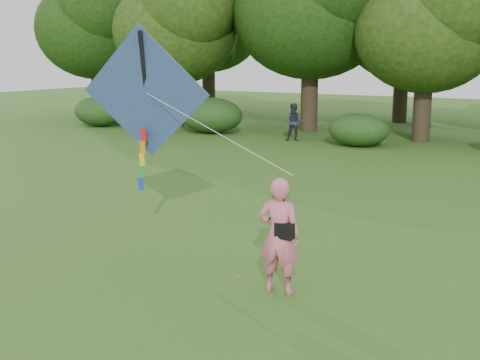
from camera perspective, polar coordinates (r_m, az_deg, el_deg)
The scene contains 7 objects.
ground at distance 9.90m, azimuth 1.05°, elevation -11.41°, with size 100.00×100.00×0.00m, color #265114.
man_kite_flyer at distance 9.94m, azimuth 3.73°, elevation -5.31°, with size 0.72×0.47×1.96m, color #DC677D.
bystander_left at distance 27.83m, azimuth 5.18°, elevation 5.47°, with size 0.84×0.66×1.73m, color #2B2A38.
crossbody_bag at distance 9.83m, azimuth 4.28°, elevation -4.73°, with size 0.43×0.20×0.74m.
flying_kite at distance 12.33m, azimuth -8.94°, elevation 8.02°, with size 5.13×1.55×3.38m.
shrub_band at distance 26.28m, azimuth 18.34°, elevation 4.53°, with size 39.15×3.22×1.88m.
fallen_leaves at distance 16.17m, azimuth 9.54°, elevation -2.32°, with size 10.99×15.55×0.01m.
Camera 1 is at (4.34, -8.00, 3.90)m, focal length 45.00 mm.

